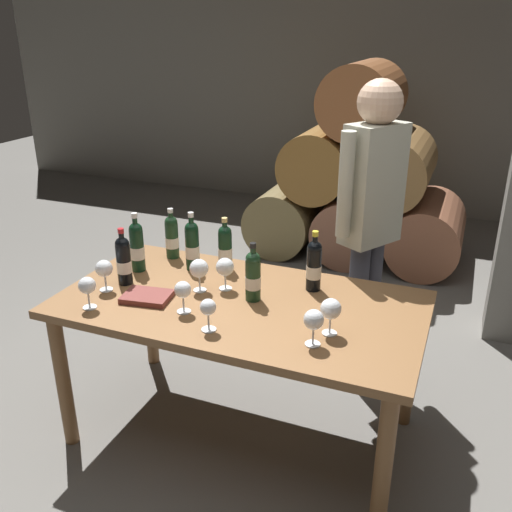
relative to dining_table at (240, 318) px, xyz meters
name	(u,v)px	position (x,y,z in m)	size (l,w,h in m)	color
ground_plane	(242,430)	(0.00, 0.00, -0.67)	(14.00, 14.00, 0.00)	#66635E
cellar_back_wall	(395,81)	(0.00, 4.20, 0.73)	(10.00, 0.24, 2.80)	slate
barrel_stack	(358,184)	(0.00, 2.60, -0.01)	(1.86, 0.90, 1.69)	brown
dining_table	(240,318)	(0.00, 0.00, 0.00)	(1.70, 0.90, 0.76)	brown
wine_bottle_0	(124,260)	(-0.61, -0.04, 0.22)	(0.07, 0.07, 0.29)	black
wine_bottle_1	(253,275)	(0.05, 0.04, 0.22)	(0.07, 0.07, 0.29)	#19381E
wine_bottle_2	(225,247)	(-0.22, 0.31, 0.22)	(0.07, 0.07, 0.29)	black
wine_bottle_3	(192,245)	(-0.38, 0.25, 0.23)	(0.07, 0.07, 0.31)	black
wine_bottle_4	(137,246)	(-0.64, 0.13, 0.23)	(0.07, 0.07, 0.32)	black
wine_bottle_5	(314,265)	(0.28, 0.25, 0.22)	(0.07, 0.07, 0.30)	black
wine_bottle_6	(172,236)	(-0.56, 0.35, 0.21)	(0.07, 0.07, 0.28)	#19381E
wine_glass_0	(104,269)	(-0.65, -0.14, 0.20)	(0.08, 0.08, 0.16)	white
wine_glass_1	(331,310)	(0.47, -0.14, 0.20)	(0.09, 0.09, 0.16)	white
wine_glass_2	(183,291)	(-0.19, -0.20, 0.20)	(0.08, 0.08, 0.15)	white
wine_glass_3	(87,286)	(-0.61, -0.32, 0.20)	(0.08, 0.08, 0.15)	white
wine_glass_4	(225,268)	(-0.12, 0.09, 0.21)	(0.09, 0.09, 0.16)	white
wine_glass_5	(208,309)	(-0.02, -0.30, 0.19)	(0.07, 0.07, 0.14)	white
wine_glass_6	(199,269)	(-0.22, 0.03, 0.21)	(0.09, 0.09, 0.16)	white
wine_glass_7	(314,321)	(0.43, -0.25, 0.20)	(0.08, 0.08, 0.16)	white
tasting_notebook	(147,297)	(-0.41, -0.15, 0.11)	(0.22, 0.16, 0.03)	brown
sommelier_presenting	(371,208)	(0.45, 0.75, 0.37)	(0.32, 0.44, 1.72)	#383842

